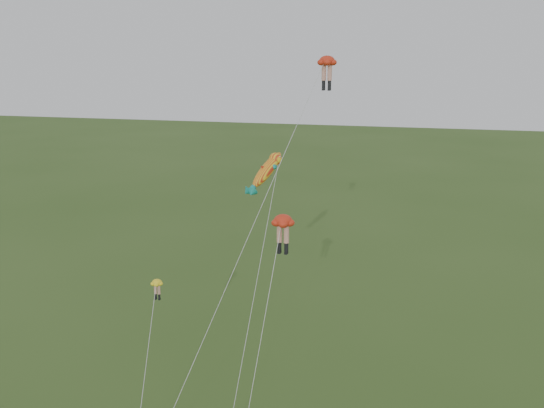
# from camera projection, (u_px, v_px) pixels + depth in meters

# --- Properties ---
(legs_kite_red_high) EXTENTS (8.21, 14.41, 21.87)m
(legs_kite_red_high) POSITION_uv_depth(u_px,v_px,m) (323.00, 71.00, 39.24)
(legs_kite_red_high) COLOR red
(legs_kite_red_high) RESTS_ON ground
(legs_kite_red_mid) EXTENTS (2.15, 6.19, 13.14)m
(legs_kite_red_mid) POSITION_uv_depth(u_px,v_px,m) (282.00, 227.00, 34.62)
(legs_kite_red_mid) COLOR red
(legs_kite_red_mid) RESTS_ON ground
(legs_kite_yellow) EXTENTS (2.87, 9.96, 7.83)m
(legs_kite_yellow) POSITION_uv_depth(u_px,v_px,m) (155.00, 296.00, 38.72)
(legs_kite_yellow) COLOR yellow
(legs_kite_yellow) RESTS_ON ground
(fish_kite) EXTENTS (2.39, 11.30, 15.94)m
(fish_kite) POSITION_uv_depth(u_px,v_px,m) (267.00, 171.00, 39.61)
(fish_kite) COLOR yellow
(fish_kite) RESTS_ON ground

